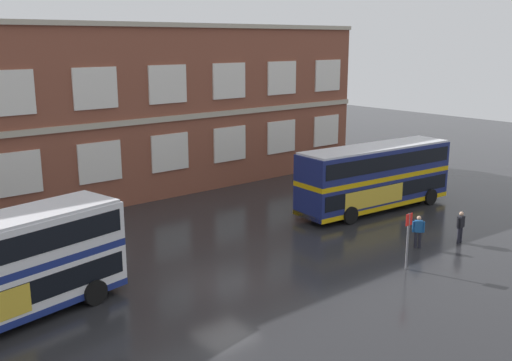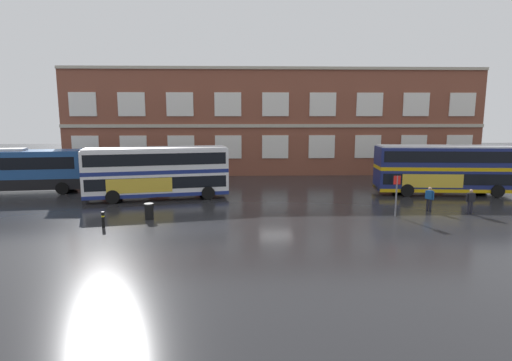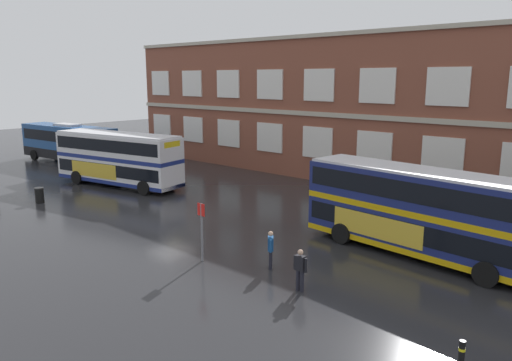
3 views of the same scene
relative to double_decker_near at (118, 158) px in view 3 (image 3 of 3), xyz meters
The scene contains 10 objects.
ground_plane 9.49m from the double_decker_near, ahead, with size 120.00×120.00×0.00m, color #232326.
brick_terminal_building 19.05m from the double_decker_near, 56.75° to the left, with size 45.16×8.19×11.51m.
double_decker_near is the anchor object (origin of this frame).
double_decker_middle 23.52m from the double_decker_near, ahead, with size 11.18×3.54×4.07m.
touring_coach 13.26m from the double_decker_near, 168.34° to the left, with size 12.21×3.97×3.80m.
waiting_passenger 20.31m from the double_decker_near, 14.13° to the right, with size 0.50×0.55×1.70m.
second_passenger 22.82m from the double_decker_near, 15.05° to the right, with size 0.63×0.24×1.70m.
bus_stand_flag 17.94m from the double_decker_near, 20.72° to the right, with size 0.44×0.10×2.70m.
station_litter_bin 6.76m from the double_decker_near, 83.74° to the right, with size 0.60×0.60×1.03m.
safety_bollard_east 29.61m from the double_decker_near, 14.03° to the right, with size 0.19×0.19×0.95m.
Camera 3 is at (23.67, -18.10, 8.18)m, focal length 34.68 mm.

